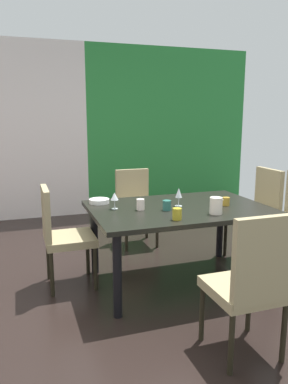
{
  "coord_description": "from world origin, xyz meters",
  "views": [
    {
      "loc": [
        -0.91,
        -2.87,
        1.55
      ],
      "look_at": [
        0.18,
        0.38,
        0.85
      ],
      "focal_mm": 35.0,
      "sensor_mm": 36.0,
      "label": 1
    }
  ],
  "objects_px": {
    "dining_table": "(179,215)",
    "serving_bowl_center": "(99,201)",
    "wine_glass_south": "(115,197)",
    "chair_head_far": "(135,202)",
    "cup_east": "(141,204)",
    "pitcher_corner": "(216,205)",
    "cup_near_shelf": "(167,205)",
    "cup_left": "(177,214)",
    "wine_glass_north": "(179,194)",
    "chair_right_far": "(258,211)",
    "chair_head_near": "(251,281)",
    "cup_front": "(226,201)",
    "chair_left_far": "(61,232)"
  },
  "relations": [
    {
      "from": "dining_table",
      "to": "chair_right_far",
      "type": "height_order",
      "value": "chair_right_far"
    },
    {
      "from": "serving_bowl_center",
      "to": "cup_front",
      "type": "xyz_separation_m",
      "value": [
        1.1,
        -0.47,
        0.02
      ]
    },
    {
      "from": "chair_left_far",
      "to": "cup_near_shelf",
      "type": "relative_size",
      "value": 10.53
    },
    {
      "from": "dining_table",
      "to": "chair_head_far",
      "type": "distance_m",
      "value": 1.21
    },
    {
      "from": "chair_head_far",
      "to": "cup_near_shelf",
      "type": "height_order",
      "value": "chair_head_far"
    },
    {
      "from": "wine_glass_south",
      "to": "cup_front",
      "type": "height_order",
      "value": "wine_glass_south"
    },
    {
      "from": "chair_right_far",
      "to": "pitcher_corner",
      "type": "distance_m",
      "value": 1.06
    },
    {
      "from": "chair_head_far",
      "to": "cup_front",
      "type": "height_order",
      "value": "chair_head_far"
    },
    {
      "from": "chair_right_far",
      "to": "cup_near_shelf",
      "type": "height_order",
      "value": "chair_right_far"
    },
    {
      "from": "chair_right_far",
      "to": "wine_glass_south",
      "type": "bearing_deg",
      "value": 95.11
    },
    {
      "from": "chair_right_far",
      "to": "cup_east",
      "type": "xyz_separation_m",
      "value": [
        -1.42,
        -0.25,
        0.24
      ]
    },
    {
      "from": "cup_near_shelf",
      "to": "cup_front",
      "type": "bearing_deg",
      "value": -1.5
    },
    {
      "from": "wine_glass_south",
      "to": "serving_bowl_center",
      "type": "bearing_deg",
      "value": 107.38
    },
    {
      "from": "chair_head_near",
      "to": "chair_head_far",
      "type": "xyz_separation_m",
      "value": [
        -0.01,
        2.41,
        -0.03
      ]
    },
    {
      "from": "wine_glass_north",
      "to": "cup_near_shelf",
      "type": "relative_size",
      "value": 1.94
    },
    {
      "from": "chair_right_far",
      "to": "cup_near_shelf",
      "type": "bearing_deg",
      "value": 105.5
    },
    {
      "from": "cup_left",
      "to": "pitcher_corner",
      "type": "bearing_deg",
      "value": 9.22
    },
    {
      "from": "cup_near_shelf",
      "to": "pitcher_corner",
      "type": "xyz_separation_m",
      "value": [
        0.35,
        -0.25,
        0.03
      ]
    },
    {
      "from": "wine_glass_north",
      "to": "cup_east",
      "type": "xyz_separation_m",
      "value": [
        -0.37,
        -0.02,
        -0.07
      ]
    },
    {
      "from": "wine_glass_south",
      "to": "serving_bowl_center",
      "type": "xyz_separation_m",
      "value": [
        -0.08,
        0.27,
        -0.09
      ]
    },
    {
      "from": "chair_right_far",
      "to": "wine_glass_south",
      "type": "distance_m",
      "value": 1.66
    },
    {
      "from": "cup_near_shelf",
      "to": "cup_front",
      "type": "xyz_separation_m",
      "value": [
        0.59,
        -0.02,
        -0.01
      ]
    },
    {
      "from": "serving_bowl_center",
      "to": "cup_near_shelf",
      "type": "height_order",
      "value": "cup_near_shelf"
    },
    {
      "from": "cup_east",
      "to": "pitcher_corner",
      "type": "bearing_deg",
      "value": -30.78
    },
    {
      "from": "chair_head_near",
      "to": "cup_east",
      "type": "distance_m",
      "value": 1.28
    },
    {
      "from": "serving_bowl_center",
      "to": "chair_head_near",
      "type": "bearing_deg",
      "value": -68.46
    },
    {
      "from": "chair_right_far",
      "to": "chair_head_near",
      "type": "relative_size",
      "value": 1.01
    },
    {
      "from": "chair_head_far",
      "to": "serving_bowl_center",
      "type": "xyz_separation_m",
      "value": [
        -0.61,
        -0.82,
        0.24
      ]
    },
    {
      "from": "chair_right_far",
      "to": "chair_left_far",
      "type": "bearing_deg",
      "value": 90.0
    },
    {
      "from": "chair_right_far",
      "to": "cup_front",
      "type": "height_order",
      "value": "chair_right_far"
    },
    {
      "from": "dining_table",
      "to": "serving_bowl_center",
      "type": "bearing_deg",
      "value": 150.35
    },
    {
      "from": "dining_table",
      "to": "pitcher_corner",
      "type": "relative_size",
      "value": 11.1
    },
    {
      "from": "cup_front",
      "to": "pitcher_corner",
      "type": "xyz_separation_m",
      "value": [
        -0.24,
        -0.23,
        0.03
      ]
    },
    {
      "from": "cup_front",
      "to": "pitcher_corner",
      "type": "relative_size",
      "value": 0.54
    },
    {
      "from": "wine_glass_south",
      "to": "cup_left",
      "type": "bearing_deg",
      "value": -52.12
    },
    {
      "from": "chair_left_far",
      "to": "chair_head_far",
      "type": "xyz_separation_m",
      "value": [
        1.0,
        0.95,
        -0.01
      ]
    },
    {
      "from": "cup_front",
      "to": "pitcher_corner",
      "type": "bearing_deg",
      "value": -135.45
    },
    {
      "from": "chair_head_near",
      "to": "cup_front",
      "type": "bearing_deg",
      "value": 66.97
    },
    {
      "from": "dining_table",
      "to": "wine_glass_north",
      "type": "bearing_deg",
      "value": 71.71
    },
    {
      "from": "cup_front",
      "to": "dining_table",
      "type": "bearing_deg",
      "value": 167.68
    },
    {
      "from": "chair_head_near",
      "to": "serving_bowl_center",
      "type": "xyz_separation_m",
      "value": [
        -0.63,
        1.58,
        0.21
      ]
    },
    {
      "from": "dining_table",
      "to": "cup_east",
      "type": "xyz_separation_m",
      "value": [
        -0.37,
        0.01,
        0.13
      ]
    },
    {
      "from": "cup_left",
      "to": "dining_table",
      "type": "bearing_deg",
      "value": 64.34
    },
    {
      "from": "dining_table",
      "to": "chair_left_far",
      "type": "distance_m",
      "value": 1.08
    },
    {
      "from": "cup_left",
      "to": "cup_front",
      "type": "distance_m",
      "value": 0.69
    },
    {
      "from": "cup_east",
      "to": "pitcher_corner",
      "type": "xyz_separation_m",
      "value": [
        0.57,
        -0.34,
        0.02
      ]
    },
    {
      "from": "dining_table",
      "to": "cup_left",
      "type": "distance_m",
      "value": 0.45
    },
    {
      "from": "cup_east",
      "to": "pitcher_corner",
      "type": "relative_size",
      "value": 0.67
    },
    {
      "from": "wine_glass_south",
      "to": "cup_east",
      "type": "xyz_separation_m",
      "value": [
        0.21,
        -0.1,
        -0.06
      ]
    },
    {
      "from": "dining_table",
      "to": "cup_near_shelf",
      "type": "distance_m",
      "value": 0.21
    }
  ]
}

